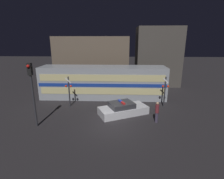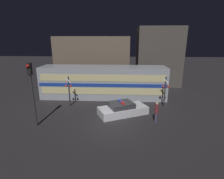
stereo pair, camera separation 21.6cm
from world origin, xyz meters
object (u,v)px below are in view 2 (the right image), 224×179
Objects in this scene: police_car at (123,109)px; crossing_signal_near at (165,90)px; pedestrian at (156,112)px; traffic_light_corner at (32,87)px; train at (103,82)px.

police_car is 4.96m from crossing_signal_near.
traffic_light_corner is (-9.84, -1.09, 2.30)m from pedestrian.
crossing_signal_near is (6.60, -2.83, -0.08)m from train.
traffic_light_corner is at bearing 175.85° from police_car.
police_car is 0.96× the size of traffic_light_corner.
crossing_signal_near is at bearing 67.67° from pedestrian.
police_car is 8.01m from traffic_light_corner.
police_car is at bearing -65.00° from train.
traffic_light_corner is at bearing -173.69° from pedestrian.
pedestrian is (2.81, -1.58, 0.45)m from police_car.
train is 7.99× the size of pedestrian.
pedestrian is at bearing 6.31° from traffic_light_corner.
train is 2.86× the size of traffic_light_corner.
crossing_signal_near is at bearing 0.68° from police_car.
pedestrian reaches higher than police_car.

